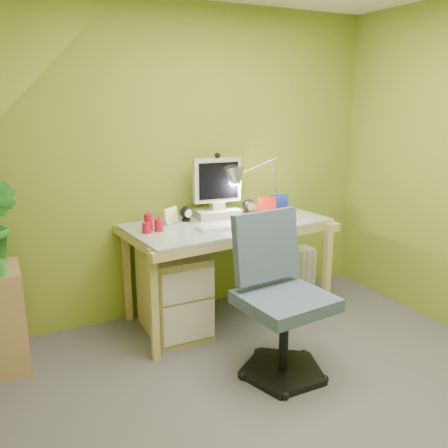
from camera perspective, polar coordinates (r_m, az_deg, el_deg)
name	(u,v)px	position (r m, az deg, el deg)	size (l,w,h in m)	color
floor	(303,412)	(2.89, 9.54, -21.42)	(3.20, 3.20, 0.01)	#505055
wall_back	(190,164)	(3.77, -4.10, 7.24)	(3.20, 0.01, 2.40)	olive
slope_ceiling	(102,55)	(1.91, -14.41, 19.10)	(1.10, 3.20, 1.10)	white
desk	(227,271)	(3.69, 0.40, -5.71)	(1.49, 0.74, 0.80)	tan
monitor	(217,186)	(3.68, -0.85, 4.54)	(0.35, 0.20, 0.48)	#BBB8A9
speaker_left	(186,214)	(3.59, -4.58, 1.25)	(0.09, 0.09, 0.11)	black
speaker_right	(248,206)	(3.82, 2.95, 2.13)	(0.10, 0.10, 0.12)	black
keyboard	(226,226)	(3.42, 0.28, -0.22)	(0.43, 0.14, 0.02)	silver
mousepad	(280,220)	(3.64, 6.76, 0.50)	(0.24, 0.17, 0.01)	#B9561C
mouse	(280,218)	(3.64, 6.77, 0.74)	(0.11, 0.07, 0.04)	silver
amber_tumbler	(253,216)	(3.58, 3.57, 0.98)	(0.07, 0.07, 0.09)	maroon
candle_cluster	(150,223)	(3.35, -8.85, 0.12)	(0.15, 0.13, 0.11)	red
photo_frame_red	(267,205)	(3.86, 5.18, 2.30)	(0.15, 0.02, 0.13)	red
photo_frame_blue	(279,202)	(3.97, 6.60, 2.61)	(0.15, 0.02, 0.13)	navy
photo_frame_green	(171,216)	(3.53, -6.42, 1.00)	(0.14, 0.02, 0.12)	#BFD08F
desk_lamp	(267,173)	(3.88, 5.18, 6.16)	(0.59, 0.25, 0.63)	silver
side_ledge	(3,319)	(3.38, -25.00, -10.28)	(0.25, 0.39, 0.68)	#AA7D59
green_cup	(0,268)	(3.10, -25.30, -4.82)	(0.07, 0.07, 0.09)	#39893E
task_chair	(285,297)	(2.94, 7.37, -8.73)	(0.58, 0.58, 1.05)	#3F5068
radiator	(294,270)	(4.38, 8.41, -5.44)	(0.38, 0.15, 0.38)	silver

